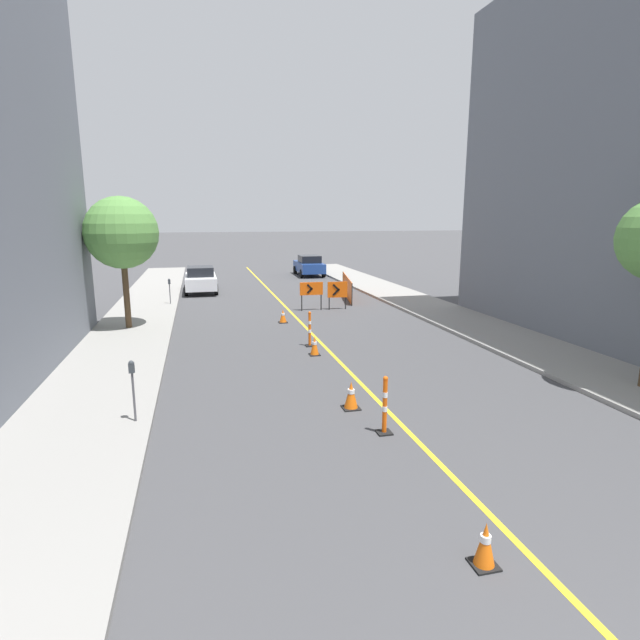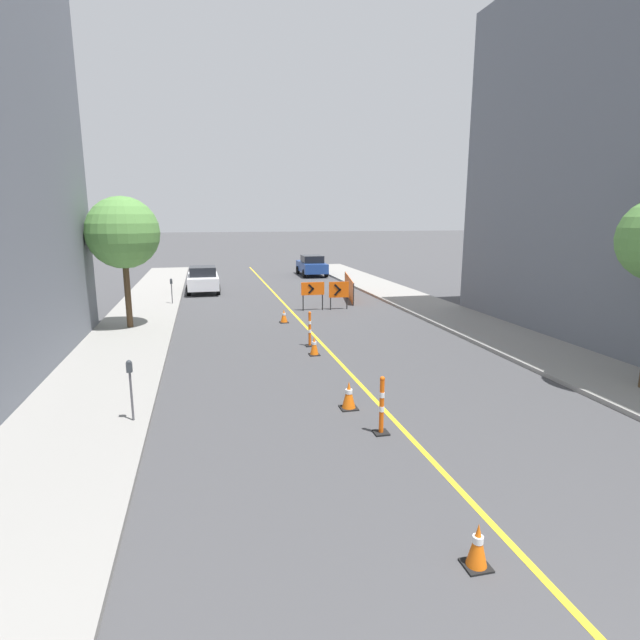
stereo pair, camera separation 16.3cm
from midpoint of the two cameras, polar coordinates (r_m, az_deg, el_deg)
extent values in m
cube|color=gold|center=(24.02, -2.89, 0.78)|extent=(0.12, 45.35, 0.01)
cube|color=gray|center=(23.81, -19.67, 0.15)|extent=(3.13, 45.35, 0.13)
cube|color=gray|center=(26.14, 12.36, 1.56)|extent=(3.13, 45.35, 0.13)
cube|color=black|center=(7.72, 18.05, -25.12)|extent=(0.35, 0.35, 0.03)
cone|color=orange|center=(7.54, 18.21, -23.17)|extent=(0.28, 0.28, 0.61)
cylinder|color=white|center=(7.50, 18.25, -22.72)|extent=(0.15, 0.15, 0.10)
cube|color=black|center=(12.32, 3.68, -9.99)|extent=(0.42, 0.42, 0.03)
cone|color=orange|center=(12.20, 3.70, -8.49)|extent=(0.33, 0.33, 0.66)
cylinder|color=white|center=(12.17, 3.71, -8.14)|extent=(0.17, 0.17, 0.11)
cube|color=black|center=(16.82, -0.38, -3.97)|extent=(0.35, 0.35, 0.03)
cone|color=orange|center=(16.73, -0.38, -2.90)|extent=(0.28, 0.28, 0.62)
cylinder|color=white|center=(16.71, -0.38, -2.65)|extent=(0.15, 0.15, 0.10)
cube|color=black|center=(21.93, -3.92, -0.26)|extent=(0.38, 0.38, 0.03)
cone|color=orange|center=(21.88, -3.93, 0.50)|extent=(0.31, 0.31, 0.56)
cylinder|color=white|center=(21.86, -3.94, 0.68)|extent=(0.16, 0.16, 0.09)
cube|color=black|center=(11.08, 7.41, -12.65)|extent=(0.32, 0.32, 0.04)
cylinder|color=#EF560C|center=(10.84, 7.50, -9.75)|extent=(0.10, 0.10, 1.17)
cylinder|color=white|center=(10.87, 7.49, -10.04)|extent=(0.11, 0.11, 0.12)
cylinder|color=white|center=(10.75, 7.53, -8.48)|extent=(0.11, 0.11, 0.12)
sphere|color=#EF560C|center=(10.64, 7.59, -6.67)|extent=(0.11, 0.11, 0.11)
cube|color=black|center=(17.95, -0.91, -2.95)|extent=(0.30, 0.30, 0.04)
cylinder|color=#EF560C|center=(17.81, -0.92, -1.09)|extent=(0.09, 0.09, 1.15)
cylinder|color=white|center=(17.82, -0.92, -1.27)|extent=(0.11, 0.11, 0.12)
cylinder|color=white|center=(17.75, -0.92, -0.29)|extent=(0.11, 0.11, 0.12)
sphere|color=#EF560C|center=(17.68, -0.92, 0.82)|extent=(0.10, 0.10, 0.10)
cube|color=#EF560C|center=(24.57, -0.64, 3.61)|extent=(1.15, 0.07, 0.63)
cube|color=black|center=(24.50, -0.82, 3.79)|extent=(0.31, 0.02, 0.31)
cube|color=black|center=(24.52, -0.82, 3.38)|extent=(0.31, 0.02, 0.31)
cylinder|color=black|center=(24.58, -1.75, 1.95)|extent=(0.06, 0.06, 0.77)
cylinder|color=black|center=(24.79, 0.47, 2.04)|extent=(0.06, 0.06, 0.77)
cube|color=#EF560C|center=(24.85, 2.36, 3.49)|extent=(1.00, 0.13, 0.79)
cube|color=black|center=(24.77, 2.22, 3.72)|extent=(0.37, 0.05, 0.37)
cube|color=black|center=(24.80, 2.22, 3.22)|extent=(0.37, 0.05, 0.37)
cylinder|color=black|center=(24.85, 1.40, 1.87)|extent=(0.06, 0.06, 0.61)
cylinder|color=black|center=(25.07, 3.28, 1.94)|extent=(0.06, 0.06, 0.61)
cube|color=#EF560C|center=(28.65, 3.49, 3.76)|extent=(1.11, 5.41, 1.19)
cylinder|color=#262626|center=(25.94, 4.04, 2.91)|extent=(0.05, 0.05, 1.19)
cylinder|color=#262626|center=(31.37, 3.03, 4.46)|extent=(0.05, 0.05, 1.19)
cube|color=silver|center=(31.47, -13.07, 4.36)|extent=(1.83, 4.31, 0.72)
cube|color=black|center=(31.19, -13.12, 5.47)|extent=(1.54, 1.94, 0.55)
cylinder|color=black|center=(32.85, -14.54, 3.96)|extent=(0.22, 0.64, 0.64)
cylinder|color=black|center=(32.85, -11.56, 4.09)|extent=(0.22, 0.64, 0.64)
cylinder|color=black|center=(30.21, -14.65, 3.29)|extent=(0.22, 0.64, 0.64)
cylinder|color=black|center=(30.21, -11.40, 3.44)|extent=(0.22, 0.64, 0.64)
cube|color=navy|center=(39.36, -0.85, 6.10)|extent=(1.89, 4.34, 0.72)
cube|color=black|center=(39.09, -0.78, 6.99)|extent=(1.57, 1.97, 0.55)
cylinder|color=black|center=(40.53, -2.43, 5.74)|extent=(0.23, 0.64, 0.64)
cylinder|color=black|center=(40.88, -0.07, 5.80)|extent=(0.23, 0.64, 0.64)
cylinder|color=black|center=(37.93, -1.68, 5.33)|extent=(0.23, 0.64, 0.64)
cylinder|color=black|center=(38.30, 0.84, 5.40)|extent=(0.23, 0.64, 0.64)
cylinder|color=#4C4C51|center=(11.85, -20.36, -8.19)|extent=(0.05, 0.05, 1.12)
cube|color=#33383D|center=(11.65, -20.59, -5.09)|extent=(0.12, 0.10, 0.22)
sphere|color=#33383D|center=(11.62, -20.63, -4.57)|extent=(0.11, 0.11, 0.11)
cylinder|color=#4C4C51|center=(27.02, -16.40, 2.92)|extent=(0.05, 0.05, 1.03)
cube|color=#33383D|center=(26.94, -16.48, 4.23)|extent=(0.12, 0.10, 0.22)
sphere|color=#33383D|center=(26.93, -16.49, 4.46)|extent=(0.11, 0.11, 0.11)
cylinder|color=#4C3823|center=(21.62, -20.91, 2.82)|extent=(0.24, 0.24, 2.76)
sphere|color=#568E42|center=(21.41, -21.40, 9.28)|extent=(2.84, 2.84, 2.84)
camera|label=1|loc=(0.08, -89.73, 0.06)|focal=28.00mm
camera|label=2|loc=(0.08, 90.27, -0.06)|focal=28.00mm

